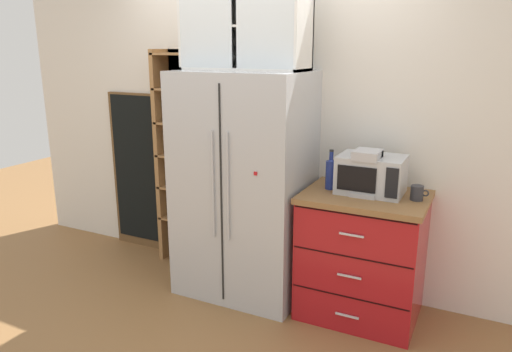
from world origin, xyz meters
name	(u,v)px	position (x,y,z in m)	size (l,w,h in m)	color
ground_plane	(245,287)	(0.00, 0.00, 0.00)	(10.69, 10.69, 0.00)	olive
wall_back_cream	(267,124)	(0.00, 0.40, 1.27)	(4.99, 0.10, 2.55)	silver
refrigerator	(244,185)	(0.00, 0.01, 0.86)	(0.96, 0.71, 1.72)	#B7BABF
pantry_shelf_column	(185,157)	(-0.74, 0.29, 0.95)	(0.47, 0.26, 1.87)	brown
counter_cabinet	(362,255)	(0.92, 0.04, 0.46)	(0.84, 0.65, 0.91)	#A8161C
microwave	(371,174)	(0.94, 0.09, 1.04)	(0.44, 0.33, 0.26)	#B7BABF
coffee_maker	(367,172)	(0.92, 0.05, 1.06)	(0.17, 0.20, 0.31)	#B7B7BC
mug_charcoal	(417,193)	(1.26, 0.05, 0.96)	(0.12, 0.08, 0.10)	#2D2D33
bottle_cobalt	(331,172)	(0.67, 0.05, 1.03)	(0.07, 0.07, 0.28)	navy
upper_cabinet	(246,27)	(0.00, 0.05, 2.02)	(0.92, 0.32, 0.61)	silver
chalkboard_menu	(139,172)	(-1.29, 0.33, 0.75)	(0.60, 0.04, 1.48)	brown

